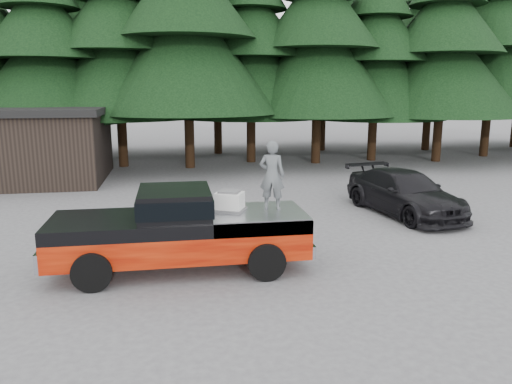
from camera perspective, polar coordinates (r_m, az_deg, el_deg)
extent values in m
plane|color=#4A4A4D|center=(12.65, -0.38, -7.42)|extent=(120.00, 120.00, 0.00)
cube|color=black|center=(11.51, -9.28, -1.11)|extent=(1.66, 1.90, 0.59)
cube|color=silver|center=(11.71, -3.05, -1.17)|extent=(0.77, 0.72, 0.42)
imported|color=#4F5356|center=(11.73, 1.83, 1.91)|extent=(0.70, 0.57, 1.64)
imported|color=black|center=(17.37, 16.59, -0.07)|extent=(2.91, 5.28, 1.45)
cube|color=black|center=(24.96, -26.11, 4.54)|extent=(8.00, 6.00, 3.00)
cube|color=black|center=(24.84, -26.46, 8.31)|extent=(8.40, 6.40, 0.30)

